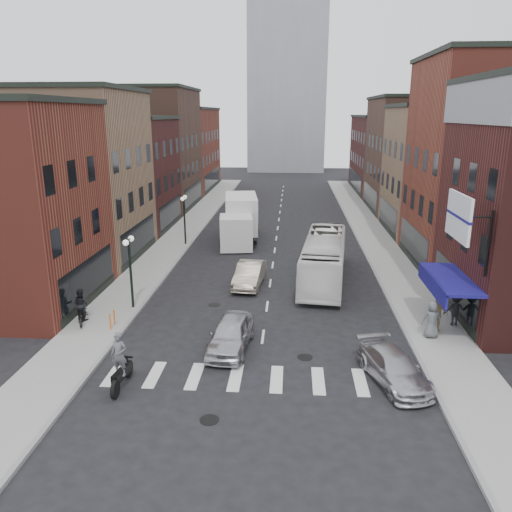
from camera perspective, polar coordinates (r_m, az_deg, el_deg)
The scene contains 31 objects.
ground at distance 23.76m, azimuth 0.65°, elevation -10.23°, with size 160.00×160.00×0.00m, color black.
sidewalk_left at distance 45.57m, azimuth -8.37°, elevation 2.60°, with size 3.00×74.00×0.15m, color gray.
sidewalk_right at distance 45.10m, azimuth 13.25°, elevation 2.20°, with size 3.00×74.00×0.15m, color gray.
curb_left at distance 45.29m, azimuth -6.51°, elevation 2.48°, with size 0.20×74.00×0.16m, color gray.
curb_right at distance 44.90m, azimuth 11.35°, elevation 2.15°, with size 0.20×74.00×0.16m, color gray.
crosswalk_stripes at distance 21.11m, azimuth 0.14°, elevation -13.82°, with size 12.00×2.20×0.01m, color silver.
bldg_left_mid_a at distance 39.09m, azimuth -20.73°, elevation 8.59°, with size 10.30×10.20×12.30m.
bldg_left_mid_b at distance 48.40m, azimuth -15.73°, elevation 9.06°, with size 10.30×10.20×10.30m.
bldg_left_far_a at distance 58.70m, azimuth -12.23°, elevation 11.88°, with size 10.30×12.20×13.30m.
bldg_left_far_b at distance 72.29m, azimuth -9.08°, elevation 11.95°, with size 10.30×16.20×11.30m.
bldg_right_mid_a at distance 38.00m, azimuth 25.65°, elevation 9.40°, with size 10.30×10.20×14.30m.
bldg_right_mid_b at distance 47.56m, azimuth 21.16°, elevation 9.09°, with size 10.30×10.20×11.30m.
bldg_right_far_a at distance 58.09m, azimuth 18.12°, elevation 10.93°, with size 10.30×12.20×12.30m.
bldg_right_far_b at distance 71.80m, azimuth 15.43°, elevation 11.16°, with size 10.30×16.20×10.30m.
awning_blue at distance 26.19m, azimuth 20.94°, elevation -2.59°, with size 1.80×5.00×0.78m.
billboard_sign at distance 23.38m, azimuth 22.34°, elevation 4.03°, with size 1.52×3.00×3.70m.
distant_tower at distance 100.34m, azimuth 3.69°, elevation 24.27°, with size 14.00×14.00×50.00m, color #9399A0.
streetlamp_near at distance 27.78m, azimuth -14.23°, elevation -0.36°, with size 0.32×1.22×4.11m.
streetlamp_far at distance 40.93m, azimuth -8.21°, elevation 5.15°, with size 0.32×1.22×4.11m.
bike_rack at distance 26.21m, azimuth -16.11°, elevation -6.98°, with size 0.08×0.68×0.80m.
box_truck at distance 42.17m, azimuth -1.86°, elevation 4.14°, with size 3.29×8.83×3.73m.
motorcycle_rider at distance 20.66m, azimuth -15.27°, elevation -11.66°, with size 0.70×2.32×2.37m.
transit_bus at distance 32.49m, azimuth 7.78°, elevation -0.27°, with size 2.49×10.64×2.96m, color white.
sedan_left_near at distance 23.20m, azimuth -2.93°, elevation -8.91°, with size 1.75×4.34×1.48m, color #B4B4B9.
sedan_left_far at distance 31.43m, azimuth -0.75°, elevation -2.11°, with size 1.55×4.43×1.46m, color beige.
curb_car at distance 21.32m, azimuth 15.49°, elevation -12.23°, with size 1.74×4.28×1.24m, color #B0B0B5.
parked_bicycle at distance 27.10m, azimuth -19.20°, elevation -6.26°, with size 0.66×1.90×1.00m, color black.
ped_left_solo at distance 27.47m, azimuth -19.38°, elevation -5.21°, with size 0.82×0.47×1.68m, color black.
ped_right_a at distance 27.16m, azimuth 21.81°, elevation -5.68°, with size 1.10×0.54×1.70m, color black.
ped_right_b at distance 26.16m, azimuth 19.98°, elevation -6.25°, with size 1.03×0.51×1.75m, color #98814D.
ped_right_c at distance 25.33m, azimuth 19.47°, elevation -6.85°, with size 0.89×0.58×1.82m, color #54585C.
Camera 1 is at (1.27, -21.27, 10.50)m, focal length 35.00 mm.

